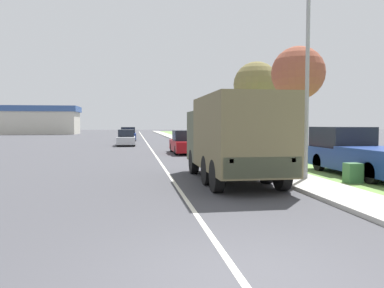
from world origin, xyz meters
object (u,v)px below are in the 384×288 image
car_nearest_ahead (185,143)px  lamp_post (302,56)px  pickup_truck (358,153)px  military_truck (233,136)px  car_third_ahead (128,135)px  car_second_ahead (126,138)px

car_nearest_ahead → lamp_post: bearing=-80.1°
pickup_truck → lamp_post: size_ratio=0.75×
military_truck → car_third_ahead: bearing=97.1°
pickup_truck → car_second_ahead: bearing=113.2°
car_third_ahead → pickup_truck: bearing=-73.7°
car_second_ahead → pickup_truck: size_ratio=0.84×
car_third_ahead → pickup_truck: 34.75m
car_third_ahead → lamp_post: (6.66, -34.63, 3.77)m
car_second_ahead → car_third_ahead: bearing=89.8°
pickup_truck → military_truck: bearing=-170.8°
military_truck → car_third_ahead: military_truck is taller
military_truck → lamp_post: lamp_post is taller
military_truck → car_second_ahead: military_truck is taller
car_nearest_ahead → pickup_truck: size_ratio=0.86×
car_third_ahead → lamp_post: size_ratio=0.57×
car_third_ahead → pickup_truck: (9.74, -33.36, 0.15)m
car_second_ahead → pickup_truck: bearing=-66.8°
military_truck → lamp_post: 3.76m
car_second_ahead → car_nearest_ahead: bearing=-67.5°
car_second_ahead → military_truck: bearing=-79.8°
military_truck → pickup_truck: size_ratio=1.19×
car_nearest_ahead → car_third_ahead: bearing=101.5°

